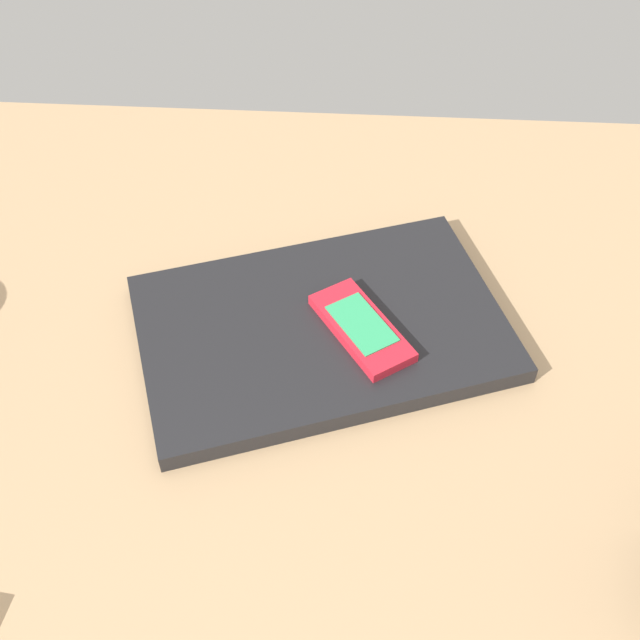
{
  "coord_description": "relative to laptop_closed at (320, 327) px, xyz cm",
  "views": [
    {
      "loc": [
        2.95,
        -47.85,
        59.32
      ],
      "look_at": [
        -0.13,
        1.62,
        5.0
      ],
      "focal_mm": 43.43,
      "sensor_mm": 36.0,
      "label": 1
    }
  ],
  "objects": [
    {
      "name": "desk_surface",
      "position": [
        0.13,
        -1.62,
        -2.44
      ],
      "size": [
        120.0,
        80.0,
        3.0
      ],
      "primitive_type": "cube",
      "color": "tan",
      "rests_on": "ground"
    },
    {
      "name": "laptop_closed",
      "position": [
        0.0,
        0.0,
        0.0
      ],
      "size": [
        39.78,
        32.51,
        1.87
      ],
      "primitive_type": "cube",
      "rotation": [
        0.0,
        0.0,
        0.34
      ],
      "color": "black",
      "rests_on": "desk_surface"
    },
    {
      "name": "cell_phone_on_laptop",
      "position": [
        3.96,
        -1.12,
        1.5
      ],
      "size": [
        10.46,
        12.17,
        1.21
      ],
      "color": "red",
      "rests_on": "laptop_closed"
    }
  ]
}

